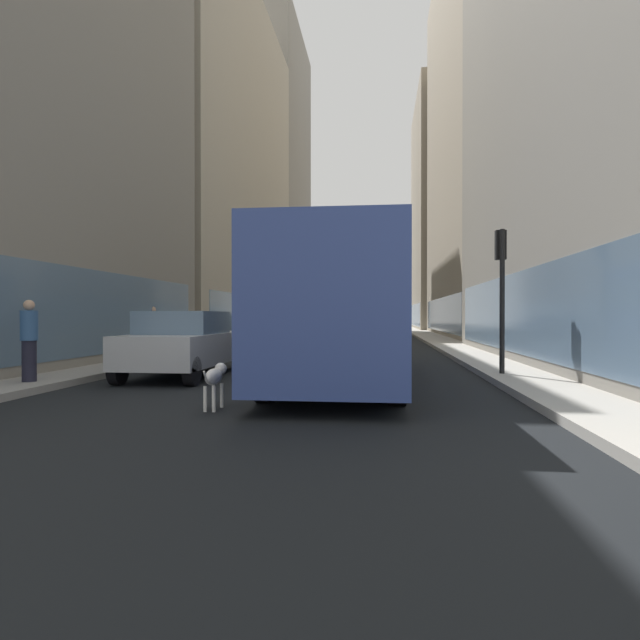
{
  "coord_description": "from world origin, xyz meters",
  "views": [
    {
      "loc": [
        2.04,
        -9.42,
        1.51
      ],
      "look_at": [
        0.48,
        4.26,
        1.4
      ],
      "focal_mm": 29.64,
      "sensor_mm": 36.0,
      "label": 1
    }
  ],
  "objects_px": {
    "car_blue_hatchback": "(324,324)",
    "traffic_light_near": "(501,277)",
    "pedestrian_with_handbag": "(153,330)",
    "transit_bus": "(346,305)",
    "dalmatian_dog": "(215,377)",
    "car_black_suv": "(314,325)",
    "pedestrian_in_coat": "(29,340)",
    "car_silver_sedan": "(186,343)"
  },
  "relations": [
    {
      "from": "car_black_suv",
      "to": "pedestrian_with_handbag",
      "type": "xyz_separation_m",
      "value": [
        -3.14,
        -20.69,
        0.19
      ]
    },
    {
      "from": "car_black_suv",
      "to": "dalmatian_dog",
      "type": "xyz_separation_m",
      "value": [
        2.18,
        -30.25,
        -0.31
      ]
    },
    {
      "from": "traffic_light_near",
      "to": "dalmatian_dog",
      "type": "bearing_deg",
      "value": -139.99
    },
    {
      "from": "transit_bus",
      "to": "pedestrian_in_coat",
      "type": "relative_size",
      "value": 6.82
    },
    {
      "from": "car_blue_hatchback",
      "to": "traffic_light_near",
      "type": "xyz_separation_m",
      "value": [
        7.7,
        -32.6,
        1.61
      ]
    },
    {
      "from": "pedestrian_in_coat",
      "to": "traffic_light_near",
      "type": "distance_m",
      "value": 10.54
    },
    {
      "from": "car_silver_sedan",
      "to": "pedestrian_in_coat",
      "type": "distance_m",
      "value": 3.53
    },
    {
      "from": "car_silver_sedan",
      "to": "dalmatian_dog",
      "type": "height_order",
      "value": "car_silver_sedan"
    },
    {
      "from": "transit_bus",
      "to": "car_blue_hatchback",
      "type": "xyz_separation_m",
      "value": [
        -4.0,
        32.39,
        -0.95
      ]
    },
    {
      "from": "pedestrian_with_handbag",
      "to": "transit_bus",
      "type": "bearing_deg",
      "value": -33.45
    },
    {
      "from": "car_black_suv",
      "to": "pedestrian_with_handbag",
      "type": "distance_m",
      "value": 20.93
    },
    {
      "from": "transit_bus",
      "to": "dalmatian_dog",
      "type": "height_order",
      "value": "transit_bus"
    },
    {
      "from": "transit_bus",
      "to": "car_silver_sedan",
      "type": "distance_m",
      "value": 4.13
    },
    {
      "from": "dalmatian_dog",
      "to": "pedestrian_in_coat",
      "type": "bearing_deg",
      "value": 157.87
    },
    {
      "from": "car_silver_sedan",
      "to": "car_black_suv",
      "type": "distance_m",
      "value": 25.78
    },
    {
      "from": "car_black_suv",
      "to": "transit_bus",
      "type": "bearing_deg",
      "value": -81.05
    },
    {
      "from": "car_black_suv",
      "to": "traffic_light_near",
      "type": "distance_m",
      "value": 26.79
    },
    {
      "from": "car_silver_sedan",
      "to": "dalmatian_dog",
      "type": "bearing_deg",
      "value": -63.98
    },
    {
      "from": "transit_bus",
      "to": "dalmatian_dog",
      "type": "relative_size",
      "value": 11.98
    },
    {
      "from": "pedestrian_in_coat",
      "to": "traffic_light_near",
      "type": "relative_size",
      "value": 0.5
    },
    {
      "from": "car_silver_sedan",
      "to": "dalmatian_dog",
      "type": "relative_size",
      "value": 4.84
    },
    {
      "from": "car_black_suv",
      "to": "traffic_light_near",
      "type": "relative_size",
      "value": 1.22
    },
    {
      "from": "transit_bus",
      "to": "pedestrian_in_coat",
      "type": "bearing_deg",
      "value": -154.86
    },
    {
      "from": "pedestrian_with_handbag",
      "to": "car_black_suv",
      "type": "bearing_deg",
      "value": 81.36
    },
    {
      "from": "pedestrian_in_coat",
      "to": "traffic_light_near",
      "type": "bearing_deg",
      "value": 15.45
    },
    {
      "from": "pedestrian_with_handbag",
      "to": "traffic_light_near",
      "type": "xyz_separation_m",
      "value": [
        10.84,
        -4.92,
        1.42
      ]
    },
    {
      "from": "car_black_suv",
      "to": "traffic_light_near",
      "type": "height_order",
      "value": "traffic_light_near"
    },
    {
      "from": "car_black_suv",
      "to": "pedestrian_with_handbag",
      "type": "relative_size",
      "value": 2.46
    },
    {
      "from": "car_blue_hatchback",
      "to": "pedestrian_with_handbag",
      "type": "xyz_separation_m",
      "value": [
        -3.14,
        -27.68,
        0.19
      ]
    },
    {
      "from": "transit_bus",
      "to": "traffic_light_near",
      "type": "distance_m",
      "value": 3.76
    },
    {
      "from": "car_blue_hatchback",
      "to": "pedestrian_in_coat",
      "type": "height_order",
      "value": "pedestrian_in_coat"
    },
    {
      "from": "transit_bus",
      "to": "car_blue_hatchback",
      "type": "relative_size",
      "value": 2.46
    },
    {
      "from": "transit_bus",
      "to": "car_silver_sedan",
      "type": "relative_size",
      "value": 2.48
    },
    {
      "from": "dalmatian_dog",
      "to": "pedestrian_with_handbag",
      "type": "height_order",
      "value": "pedestrian_with_handbag"
    },
    {
      "from": "car_blue_hatchback",
      "to": "dalmatian_dog",
      "type": "xyz_separation_m",
      "value": [
        2.18,
        -37.23,
        -0.31
      ]
    },
    {
      "from": "pedestrian_with_handbag",
      "to": "pedestrian_in_coat",
      "type": "relative_size",
      "value": 1.0
    },
    {
      "from": "transit_bus",
      "to": "pedestrian_in_coat",
      "type": "distance_m",
      "value": 7.08
    },
    {
      "from": "car_black_suv",
      "to": "pedestrian_with_handbag",
      "type": "height_order",
      "value": "pedestrian_with_handbag"
    },
    {
      "from": "transit_bus",
      "to": "car_blue_hatchback",
      "type": "distance_m",
      "value": 32.65
    },
    {
      "from": "transit_bus",
      "to": "pedestrian_with_handbag",
      "type": "height_order",
      "value": "transit_bus"
    },
    {
      "from": "dalmatian_dog",
      "to": "pedestrian_with_handbag",
      "type": "distance_m",
      "value": 10.95
    },
    {
      "from": "pedestrian_in_coat",
      "to": "traffic_light_near",
      "type": "xyz_separation_m",
      "value": [
        10.07,
        2.78,
        1.43
      ]
    }
  ]
}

